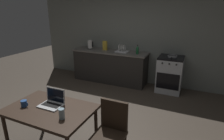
{
  "coord_description": "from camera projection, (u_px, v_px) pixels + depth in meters",
  "views": [
    {
      "loc": [
        1.7,
        -2.48,
        2.05
      ],
      "look_at": [
        0.16,
        0.89,
        0.83
      ],
      "focal_mm": 30.1,
      "sensor_mm": 36.0,
      "label": 1
    }
  ],
  "objects": [
    {
      "name": "dish_rack",
      "position": [
        122.0,
        50.0,
        5.14
      ],
      "size": [
        0.34,
        0.26,
        0.21
      ],
      "color": "silver",
      "rests_on": "kitchen_counter"
    },
    {
      "name": "drinking_glass",
      "position": [
        62.0,
        114.0,
        2.32
      ],
      "size": [
        0.07,
        0.07,
        0.14
      ],
      "color": "#99B7C6",
      "rests_on": "dining_table"
    },
    {
      "name": "chair",
      "position": [
        111.0,
        130.0,
        2.47
      ],
      "size": [
        0.4,
        0.4,
        0.91
      ],
      "rotation": [
        0.0,
        0.0,
        0.25
      ],
      "color": "#2D2116",
      "rests_on": "ground_plane"
    },
    {
      "name": "dining_table",
      "position": [
        50.0,
        113.0,
        2.61
      ],
      "size": [
        1.19,
        0.78,
        0.74
      ],
      "color": "#332319",
      "rests_on": "ground_plane"
    },
    {
      "name": "laptop",
      "position": [
        52.0,
        102.0,
        2.65
      ],
      "size": [
        0.32,
        0.24,
        0.23
      ],
      "rotation": [
        0.0,
        0.0,
        -0.2
      ],
      "color": "silver",
      "rests_on": "dining_table"
    },
    {
      "name": "cereal_box",
      "position": [
        105.0,
        46.0,
        5.35
      ],
      "size": [
        0.13,
        0.05,
        0.26
      ],
      "color": "gold",
      "rests_on": "kitchen_counter"
    },
    {
      "name": "coffee_mug",
      "position": [
        24.0,
        103.0,
        2.62
      ],
      "size": [
        0.12,
        0.08,
        0.09
      ],
      "color": "#264C8C",
      "rests_on": "dining_table"
    },
    {
      "name": "electric_kettle",
      "position": [
        90.0,
        45.0,
        5.52
      ],
      "size": [
        0.17,
        0.15,
        0.26
      ],
      "color": "black",
      "rests_on": "kitchen_counter"
    },
    {
      "name": "kitchen_counter",
      "position": [
        110.0,
        66.0,
        5.44
      ],
      "size": [
        2.16,
        0.64,
        0.91
      ],
      "color": "#282623",
      "rests_on": "ground_plane"
    },
    {
      "name": "back_wall",
      "position": [
        142.0,
        34.0,
        5.14
      ],
      "size": [
        6.4,
        0.1,
        2.77
      ],
      "primitive_type": "cube",
      "color": "gray",
      "rests_on": "ground_plane"
    },
    {
      "name": "bottle",
      "position": [
        137.0,
        50.0,
        4.9
      ],
      "size": [
        0.07,
        0.07,
        0.24
      ],
      "color": "#19592D",
      "rests_on": "kitchen_counter"
    },
    {
      "name": "ground_plane",
      "position": [
        84.0,
        125.0,
        3.46
      ],
      "size": [
        12.0,
        12.0,
        0.0
      ],
      "primitive_type": "plane",
      "color": "#473D33"
    },
    {
      "name": "stove_oven",
      "position": [
        170.0,
        74.0,
        4.78
      ],
      "size": [
        0.6,
        0.62,
        0.91
      ],
      "color": "#B7BABF",
      "rests_on": "ground_plane"
    },
    {
      "name": "frying_pan",
      "position": [
        172.0,
        56.0,
        4.6
      ],
      "size": [
        0.23,
        0.4,
        0.05
      ],
      "color": "gray",
      "rests_on": "stove_oven"
    }
  ]
}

